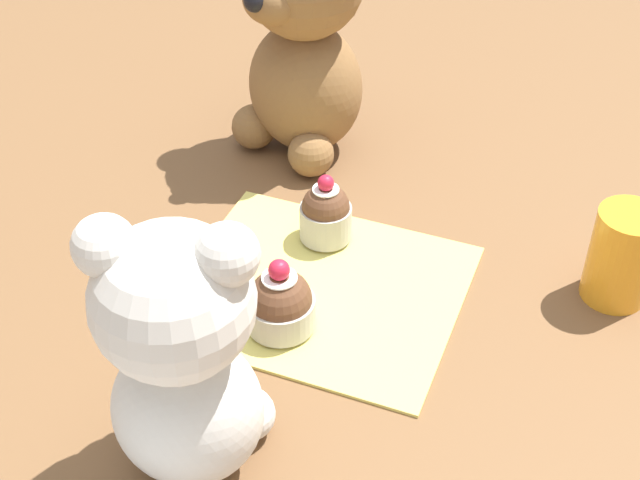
{
  "coord_description": "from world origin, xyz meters",
  "views": [
    {
      "loc": [
        -0.21,
        0.53,
        0.52
      ],
      "look_at": [
        0.0,
        0.0,
        0.06
      ],
      "focal_mm": 50.0,
      "sensor_mm": 36.0,
      "label": 1
    }
  ],
  "objects_px": {
    "cupcake_near_cream_bear": "(280,304)",
    "juice_glass": "(622,256)",
    "teddy_bear_tan": "(302,37)",
    "teddy_bear_cream": "(182,354)",
    "cupcake_near_tan_bear": "(326,214)"
  },
  "relations": [
    {
      "from": "teddy_bear_cream",
      "to": "teddy_bear_tan",
      "type": "bearing_deg",
      "value": -93.66
    },
    {
      "from": "cupcake_near_cream_bear",
      "to": "cupcake_near_tan_bear",
      "type": "distance_m",
      "value": 0.12
    },
    {
      "from": "teddy_bear_cream",
      "to": "juice_glass",
      "type": "height_order",
      "value": "teddy_bear_cream"
    },
    {
      "from": "teddy_bear_tan",
      "to": "cupcake_near_cream_bear",
      "type": "xyz_separation_m",
      "value": [
        -0.09,
        0.26,
        -0.1
      ]
    },
    {
      "from": "teddy_bear_tan",
      "to": "juice_glass",
      "type": "xyz_separation_m",
      "value": [
        -0.33,
        0.12,
        -0.08
      ]
    },
    {
      "from": "teddy_bear_cream",
      "to": "juice_glass",
      "type": "distance_m",
      "value": 0.39
    },
    {
      "from": "juice_glass",
      "to": "teddy_bear_cream",
      "type": "bearing_deg",
      "value": 48.64
    },
    {
      "from": "cupcake_near_cream_bear",
      "to": "teddy_bear_cream",
      "type": "bearing_deg",
      "value": 88.52
    },
    {
      "from": "cupcake_near_cream_bear",
      "to": "cupcake_near_tan_bear",
      "type": "height_order",
      "value": "same"
    },
    {
      "from": "teddy_bear_cream",
      "to": "cupcake_near_cream_bear",
      "type": "height_order",
      "value": "teddy_bear_cream"
    },
    {
      "from": "cupcake_near_cream_bear",
      "to": "juice_glass",
      "type": "xyz_separation_m",
      "value": [
        -0.25,
        -0.14,
        0.01
      ]
    },
    {
      "from": "cupcake_near_tan_bear",
      "to": "juice_glass",
      "type": "xyz_separation_m",
      "value": [
        -0.26,
        -0.02,
        0.01
      ]
    },
    {
      "from": "cupcake_near_cream_bear",
      "to": "juice_glass",
      "type": "relative_size",
      "value": 0.78
    },
    {
      "from": "teddy_bear_tan",
      "to": "cupcake_near_cream_bear",
      "type": "bearing_deg",
      "value": -52.73
    },
    {
      "from": "cupcake_near_cream_bear",
      "to": "juice_glass",
      "type": "distance_m",
      "value": 0.29
    }
  ]
}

